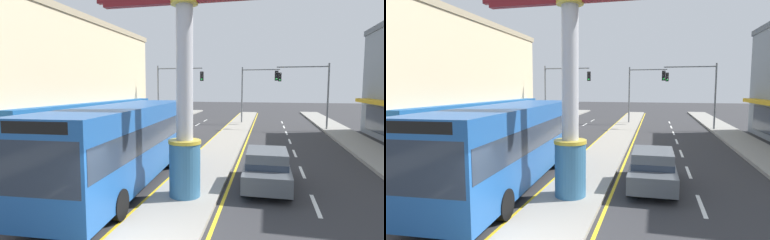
% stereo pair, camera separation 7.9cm
% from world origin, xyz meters
% --- Properties ---
extents(median_strip, '(2.36, 52.00, 0.14)m').
position_xyz_m(median_strip, '(0.00, 18.00, 0.07)').
color(median_strip, gray).
rests_on(median_strip, ground).
extents(sidewalk_left, '(2.57, 60.00, 0.18)m').
position_xyz_m(sidewalk_left, '(-9.06, 16.00, 0.09)').
color(sidewalk_left, gray).
rests_on(sidewalk_left, ground).
extents(sidewalk_right, '(2.57, 60.00, 0.18)m').
position_xyz_m(sidewalk_right, '(9.06, 16.00, 0.09)').
color(sidewalk_right, gray).
rests_on(sidewalk_right, ground).
extents(lane_markings, '(9.10, 52.00, 0.01)m').
position_xyz_m(lane_markings, '(-0.00, 16.65, 0.00)').
color(lane_markings, silver).
rests_on(lane_markings, ground).
extents(district_sign, '(6.40, 1.16, 8.11)m').
position_xyz_m(district_sign, '(-0.00, 4.33, 4.40)').
color(district_sign, '#33668C').
rests_on(district_sign, median_strip).
extents(storefront_left, '(10.30, 21.77, 9.32)m').
position_xyz_m(storefront_left, '(-14.88, 15.76, 4.66)').
color(storefront_left, beige).
rests_on(storefront_left, ground).
extents(traffic_light_left_side, '(4.86, 0.46, 6.20)m').
position_xyz_m(traffic_light_left_side, '(-6.42, 24.65, 4.25)').
color(traffic_light_left_side, slate).
rests_on(traffic_light_left_side, ground).
extents(traffic_light_right_side, '(4.86, 0.46, 6.20)m').
position_xyz_m(traffic_light_right_side, '(6.42, 24.82, 4.25)').
color(traffic_light_right_side, slate).
rests_on(traffic_light_right_side, ground).
extents(traffic_light_median_far, '(4.20, 0.46, 6.20)m').
position_xyz_m(traffic_light_median_far, '(1.55, 28.87, 4.19)').
color(traffic_light_median_far, slate).
rests_on(traffic_light_median_far, ground).
extents(suv_near_right_lane, '(2.05, 4.64, 1.90)m').
position_xyz_m(suv_near_right_lane, '(-6.13, 24.53, 0.98)').
color(suv_near_right_lane, silver).
rests_on(suv_near_right_lane, ground).
extents(bus_far_right_lane, '(3.16, 11.33, 3.26)m').
position_xyz_m(bus_far_right_lane, '(-2.83, 5.54, 1.87)').
color(bus_far_right_lane, '#1E5199').
rests_on(bus_far_right_lane, ground).
extents(suv_near_left_lane, '(2.07, 4.65, 1.90)m').
position_xyz_m(suv_near_left_lane, '(-6.13, 5.11, 0.98)').
color(suv_near_left_lane, silver).
rests_on(suv_near_left_lane, ground).
extents(sedan_mid_left_lane, '(1.86, 4.31, 1.53)m').
position_xyz_m(sedan_mid_left_lane, '(2.83, 6.49, 0.79)').
color(sedan_mid_left_lane, '#4C5156').
rests_on(sedan_mid_left_lane, ground).
extents(street_bench, '(0.48, 1.60, 0.88)m').
position_xyz_m(street_bench, '(-8.52, 7.13, 0.65)').
color(street_bench, '#232328').
rests_on(street_bench, sidewalk_left).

